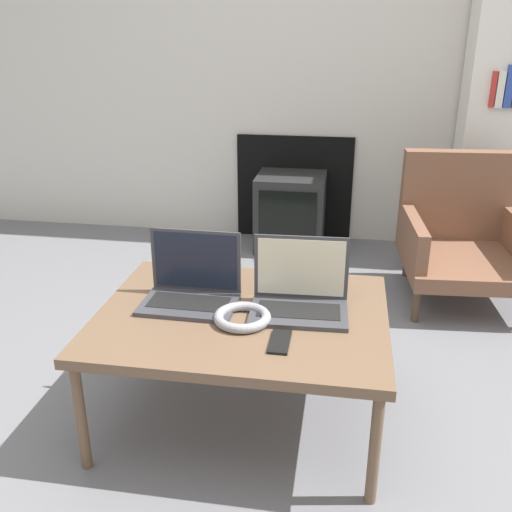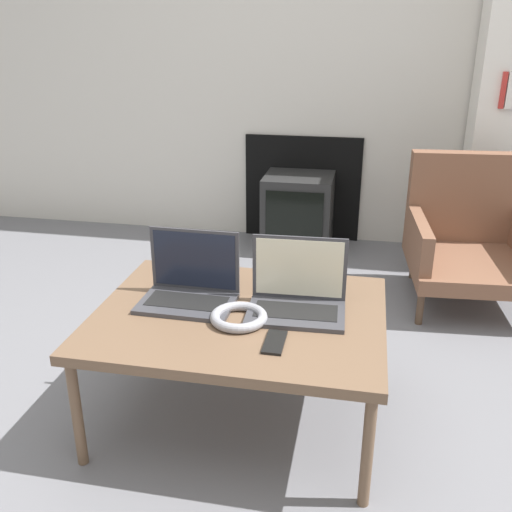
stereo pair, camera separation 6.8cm
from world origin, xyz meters
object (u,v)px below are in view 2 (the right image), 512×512
tv (298,212)px  armchair (468,234)px  headphones (239,317)px  laptop_right (297,295)px  phone (275,342)px  laptop_left (190,286)px

tv → armchair: 1.12m
headphones → tv: tv is taller
laptop_right → phone: (-0.04, -0.25, -0.05)m
laptop_left → laptop_right: size_ratio=0.98×
headphones → armchair: size_ratio=0.26×
phone → armchair: (0.80, 1.45, -0.09)m
laptop_right → armchair: armchair is taller
laptop_right → headphones: (-0.18, -0.13, -0.04)m
phone → tv: (-0.17, 1.99, -0.20)m
headphones → phone: 0.19m
laptop_right → headphones: size_ratio=1.77×
laptop_left → headphones: bearing=-30.0°
phone → tv: bearing=95.0°
headphones → tv: bearing=90.9°
headphones → laptop_right: bearing=34.4°
laptop_right → headphones: bearing=-148.0°
laptop_right → phone: laptop_right is taller
laptop_right → tv: (-0.21, 1.75, -0.25)m
laptop_right → tv: size_ratio=0.71×
headphones → tv: size_ratio=0.40×
laptop_left → laptop_right: 0.39m
laptop_left → headphones: size_ratio=1.74×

